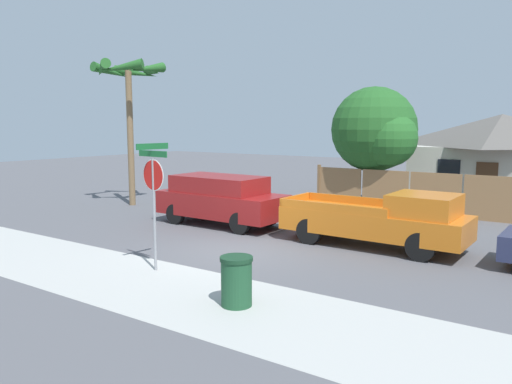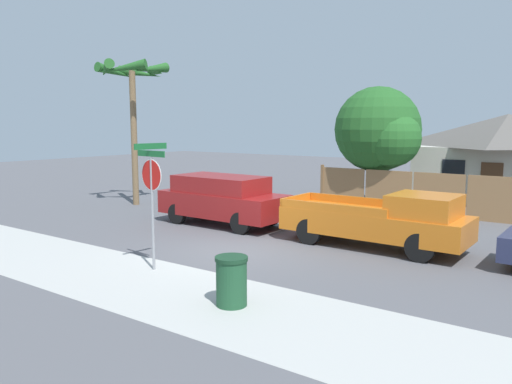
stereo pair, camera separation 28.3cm
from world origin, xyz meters
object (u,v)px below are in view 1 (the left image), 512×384
palm_tree (129,82)px  stop_sign (153,184)px  red_suv (221,198)px  orange_pickup (381,220)px  house (500,155)px  oak_tree (377,132)px  trash_bin (236,281)px

palm_tree → stop_sign: (8.41, -6.78, -3.33)m
red_suv → orange_pickup: 6.06m
orange_pickup → house: bearing=86.0°
oak_tree → stop_sign: size_ratio=1.67×
stop_sign → oak_tree: bearing=92.2°
red_suv → trash_bin: (5.39, -6.31, -0.47)m
palm_tree → orange_pickup: bearing=-6.1°
house → trash_bin: (-1.86, -19.47, -1.64)m
stop_sign → trash_bin: size_ratio=3.14×
stop_sign → red_suv: bearing=118.4°
palm_tree → oak_tree: bearing=32.2°
orange_pickup → stop_sign: size_ratio=1.73×
oak_tree → red_suv: 8.17m
house → trash_bin: house is taller
palm_tree → stop_sign: palm_tree is taller
house → stop_sign: 19.29m
house → trash_bin: size_ratio=7.66×
house → stop_sign: (-5.02, -18.63, 0.03)m
palm_tree → red_suv: 7.78m
stop_sign → trash_bin: (3.16, -0.84, -1.68)m
orange_pickup → trash_bin: orange_pickup is taller
house → orange_pickup: size_ratio=1.41×
house → oak_tree: size_ratio=1.46×
stop_sign → orange_pickup: bearing=61.1°
palm_tree → stop_sign: bearing=-38.9°
red_suv → trash_bin: bearing=-48.4°
orange_pickup → oak_tree: bearing=113.5°
oak_tree → stop_sign: 12.73m
palm_tree → red_suv: (6.19, -1.31, -4.54)m
oak_tree → orange_pickup: oak_tree is taller
oak_tree → trash_bin: size_ratio=5.23×
palm_tree → trash_bin: 14.73m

